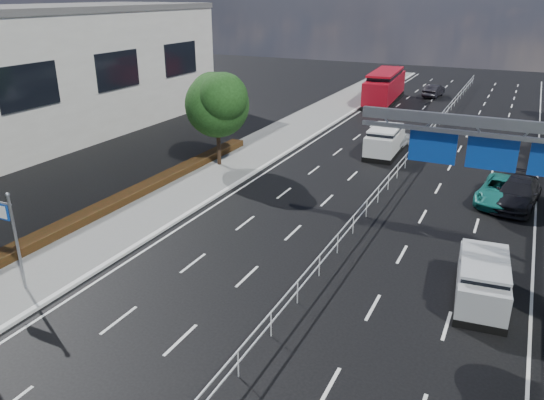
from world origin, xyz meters
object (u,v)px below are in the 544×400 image
at_px(toilet_sign, 6,224).
at_px(parked_car_teal, 502,191).
at_px(near_car_dark, 434,91).
at_px(silver_minivan, 482,281).
at_px(overhead_gantry, 512,149).
at_px(white_minivan, 384,141).
at_px(parked_car_dark, 517,193).
at_px(near_car_silver, 393,139).
at_px(red_bus, 385,86).

bearing_deg(toilet_sign, parked_car_teal, 47.67).
xyz_separation_m(near_car_dark, silver_minivan, (9.58, -44.63, 0.20)).
distance_m(overhead_gantry, white_minivan, 18.67).
bearing_deg(silver_minivan, white_minivan, 109.64).
distance_m(white_minivan, parked_car_dark, 11.70).
bearing_deg(near_car_dark, silver_minivan, 108.10).
height_order(white_minivan, near_car_silver, white_minivan).
xyz_separation_m(white_minivan, near_car_dark, (-0.88, 26.15, -0.33)).
relative_size(toilet_sign, red_bus, 0.37).
bearing_deg(toilet_sign, near_car_dark, 81.38).
height_order(near_car_silver, parked_car_teal, near_car_silver).
bearing_deg(overhead_gantry, parked_car_teal, 91.51).
height_order(overhead_gantry, near_car_silver, overhead_gantry).
relative_size(toilet_sign, parked_car_teal, 0.83).
xyz_separation_m(overhead_gantry, near_car_silver, (-8.77, 17.78, -4.80)).
height_order(near_car_dark, parked_car_teal, parked_car_teal).
bearing_deg(near_car_dark, toilet_sign, 87.36).
height_order(red_bus, parked_car_dark, red_bus).
height_order(white_minivan, red_bus, red_bus).
bearing_deg(overhead_gantry, toilet_sign, -150.40).
bearing_deg(near_car_dark, near_car_silver, 98.47).
bearing_deg(white_minivan, overhead_gantry, -62.06).
xyz_separation_m(toilet_sign, parked_car_dark, (18.26, 19.00, -2.18)).
bearing_deg(toilet_sign, silver_minivan, 22.75).
bearing_deg(parked_car_dark, silver_minivan, -86.41).
xyz_separation_m(overhead_gantry, parked_car_dark, (0.57, 8.95, -4.84)).
height_order(toilet_sign, parked_car_teal, toilet_sign).
relative_size(red_bus, near_car_silver, 2.48).
bearing_deg(parked_car_teal, toilet_sign, -125.56).
bearing_deg(near_car_silver, toilet_sign, 75.53).
bearing_deg(overhead_gantry, parked_car_dark, 86.36).
xyz_separation_m(toilet_sign, overhead_gantry, (17.69, 10.05, 2.66)).
bearing_deg(red_bus, white_minivan, -79.31).
relative_size(near_car_dark, parked_car_teal, 0.84).
relative_size(overhead_gantry, near_car_silver, 2.17).
bearing_deg(toilet_sign, near_car_silver, 72.23).
relative_size(overhead_gantry, red_bus, 0.87).
height_order(toilet_sign, red_bus, toilet_sign).
relative_size(silver_minivan, parked_car_dark, 0.88).
xyz_separation_m(toilet_sign, silver_minivan, (17.45, 7.32, -2.03)).
relative_size(red_bus, near_car_dark, 2.69).
distance_m(toilet_sign, silver_minivan, 19.03).
xyz_separation_m(near_car_silver, near_car_dark, (-1.05, 24.12, -0.09)).
bearing_deg(red_bus, parked_car_teal, -66.45).
height_order(white_minivan, near_car_dark, white_minivan).
distance_m(near_car_dark, parked_car_dark, 34.55).
bearing_deg(white_minivan, red_bus, 102.94).
height_order(red_bus, silver_minivan, red_bus).
xyz_separation_m(overhead_gantry, silver_minivan, (-0.24, -2.73, -4.69)).
distance_m(near_car_silver, silver_minivan, 22.21).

